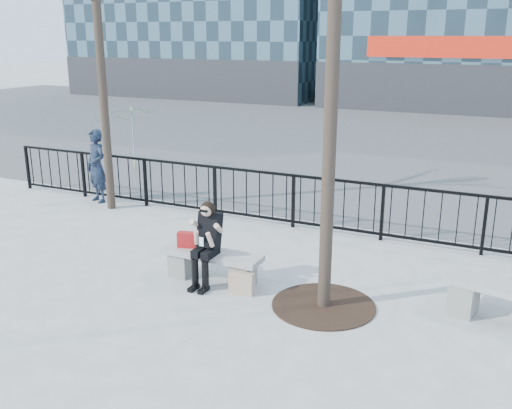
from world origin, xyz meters
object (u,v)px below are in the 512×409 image
at_px(standing_man, 97,166).
at_px(seated_woman, 206,244).
at_px(bench_main, 212,263).
at_px(bench_second, 510,300).

bearing_deg(standing_man, seated_woman, -12.17).
height_order(seated_woman, standing_man, standing_man).
xyz_separation_m(bench_main, seated_woman, (0.00, -0.16, 0.37)).
distance_m(bench_main, seated_woman, 0.40).
height_order(bench_second, seated_woman, seated_woman).
xyz_separation_m(bench_main, standing_man, (-4.60, 2.80, 0.55)).
xyz_separation_m(seated_woman, standing_man, (-4.60, 2.96, 0.18)).
xyz_separation_m(bench_second, seated_woman, (-4.32, -0.68, 0.35)).
xyz_separation_m(bench_second, standing_man, (-8.92, 2.28, 0.53)).
bearing_deg(standing_man, bench_second, 6.26).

